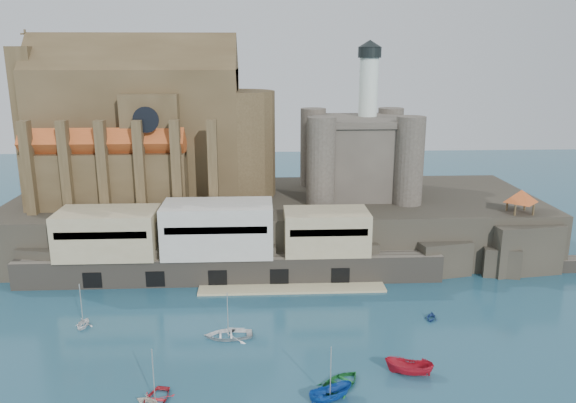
# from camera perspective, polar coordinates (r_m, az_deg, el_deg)

# --- Properties ---
(ground) EXTENTS (300.00, 300.00, 0.00)m
(ground) POSITION_cam_1_polar(r_m,az_deg,el_deg) (75.16, -0.36, -14.44)
(ground) COLOR navy
(ground) RESTS_ON ground
(promontory) EXTENTS (100.00, 36.00, 10.00)m
(promontory) POSITION_cam_1_polar(r_m,az_deg,el_deg) (109.66, -1.34, -2.09)
(promontory) COLOR black
(promontory) RESTS_ON ground
(quay) EXTENTS (70.00, 12.00, 13.05)m
(quay) POSITION_cam_1_polar(r_m,az_deg,el_deg) (94.06, -7.20, -4.35)
(quay) COLOR #5F584C
(quay) RESTS_ON ground
(church) EXTENTS (47.00, 25.93, 30.51)m
(church) POSITION_cam_1_polar(r_m,az_deg,el_deg) (110.49, -14.03, 6.75)
(church) COLOR #463721
(church) RESTS_ON promontory
(castle_keep) EXTENTS (21.20, 21.20, 29.30)m
(castle_keep) POSITION_cam_1_polar(r_m,az_deg,el_deg) (109.84, 7.14, 5.01)
(castle_keep) COLOR #453E36
(castle_keep) RESTS_ON promontory
(rock_outcrop) EXTENTS (14.50, 10.50, 8.70)m
(rock_outcrop) POSITION_cam_1_polar(r_m,az_deg,el_deg) (106.87, 22.18, -4.17)
(rock_outcrop) COLOR black
(rock_outcrop) RESTS_ON ground
(pavilion) EXTENTS (6.40, 6.40, 5.40)m
(pavilion) POSITION_cam_1_polar(r_m,az_deg,el_deg) (104.68, 22.60, 0.38)
(pavilion) COLOR #463721
(pavilion) RESTS_ON rock_outcrop
(boat_0) EXTENTS (3.80, 1.78, 5.13)m
(boat_0) POSITION_cam_1_polar(r_m,az_deg,el_deg) (66.37, -13.34, -19.21)
(boat_0) COLOR red
(boat_0) RESTS_ON ground
(boat_2) EXTENTS (2.56, 2.53, 5.18)m
(boat_2) POSITION_cam_1_polar(r_m,az_deg,el_deg) (65.31, 4.29, -19.42)
(boat_2) COLOR #12429B
(boat_2) RESTS_ON ground
(boat_3) EXTENTS (3.75, 3.86, 5.84)m
(boat_3) POSITION_cam_1_polar(r_m,az_deg,el_deg) (67.78, 5.40, -18.05)
(boat_3) COLOR #1A6E2F
(boat_3) RESTS_ON ground
(boat_4) EXTENTS (3.07, 2.09, 3.34)m
(boat_4) POSITION_cam_1_polar(r_m,az_deg,el_deg) (84.67, -20.06, -11.87)
(boat_4) COLOR white
(boat_4) RESTS_ON ground
(boat_5) EXTENTS (2.62, 2.57, 5.70)m
(boat_5) POSITION_cam_1_polar(r_m,az_deg,el_deg) (70.84, 12.15, -16.77)
(boat_5) COLOR #B11628
(boat_5) RESTS_ON ground
(boat_6) EXTENTS (1.62, 4.68, 6.45)m
(boat_6) POSITION_cam_1_polar(r_m,az_deg,el_deg) (77.65, -6.08, -13.51)
(boat_6) COLOR white
(boat_6) RESTS_ON ground
(boat_7) EXTENTS (2.76, 2.37, 2.74)m
(boat_7) POSITION_cam_1_polar(r_m,az_deg,el_deg) (84.36, 14.31, -11.50)
(boat_7) COLOR navy
(boat_7) RESTS_ON ground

